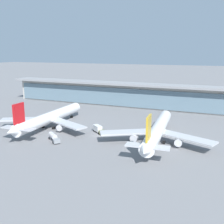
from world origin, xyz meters
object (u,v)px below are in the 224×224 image
object	(u,v)px
service_truck_near_nose_olive	(98,129)
service_truck_under_wing_grey	(54,137)
airliner_centre_stand	(158,130)
airliner_left_stand	(50,118)

from	to	relation	value
service_truck_near_nose_olive	service_truck_under_wing_grey	size ratio (longest dim) A/B	0.89
airliner_centre_stand	service_truck_under_wing_grey	bearing A→B (deg)	-158.25
airliner_centre_stand	service_truck_near_nose_olive	world-z (taller)	airliner_centre_stand
airliner_centre_stand	service_truck_under_wing_grey	size ratio (longest dim) A/B	7.00
airliner_left_stand	service_truck_near_nose_olive	size ratio (longest dim) A/B	7.89
airliner_centre_stand	service_truck_near_nose_olive	distance (m)	26.46
service_truck_under_wing_grey	service_truck_near_nose_olive	bearing A→B (deg)	55.95
airliner_centre_stand	service_truck_under_wing_grey	world-z (taller)	airliner_centre_stand
service_truck_near_nose_olive	service_truck_under_wing_grey	bearing A→B (deg)	-124.05
airliner_left_stand	airliner_centre_stand	size ratio (longest dim) A/B	1.00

